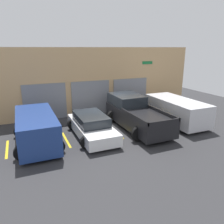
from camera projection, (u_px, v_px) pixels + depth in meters
The scene contains 11 objects.
ground_plane at pixel (109, 126), 13.90m from camera, with size 28.00×28.00×0.00m, color #2D2D30.
shophouse_building at pixel (92, 82), 16.12m from camera, with size 16.48×0.68×4.85m.
pickup_truck at pixel (135, 114), 13.54m from camera, with size 2.56×5.44×1.86m.
sedan_white at pixel (91, 126), 12.28m from camera, with size 2.14×4.56×1.25m.
sedan_side at pixel (36, 128), 11.08m from camera, with size 2.28×4.48×1.63m.
van_right at pixel (176, 110), 14.38m from camera, with size 2.42×4.63×1.58m.
parking_stripe_far_left at pixel (7, 149), 10.77m from camera, with size 0.12×2.20×0.01m, color gold.
parking_stripe_left at pixel (66, 140), 11.87m from camera, with size 0.12×2.20×0.01m, color gold.
parking_stripe_centre at pixel (115, 132), 12.97m from camera, with size 0.12×2.20×0.01m, color gold.
parking_stripe_right at pixel (157, 125), 14.07m from camera, with size 0.12×2.20×0.01m, color gold.
parking_stripe_far_right at pixel (192, 120), 15.17m from camera, with size 0.12×2.20×0.01m, color gold.
Camera 1 is at (-4.92, -12.11, 4.81)m, focal length 35.00 mm.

